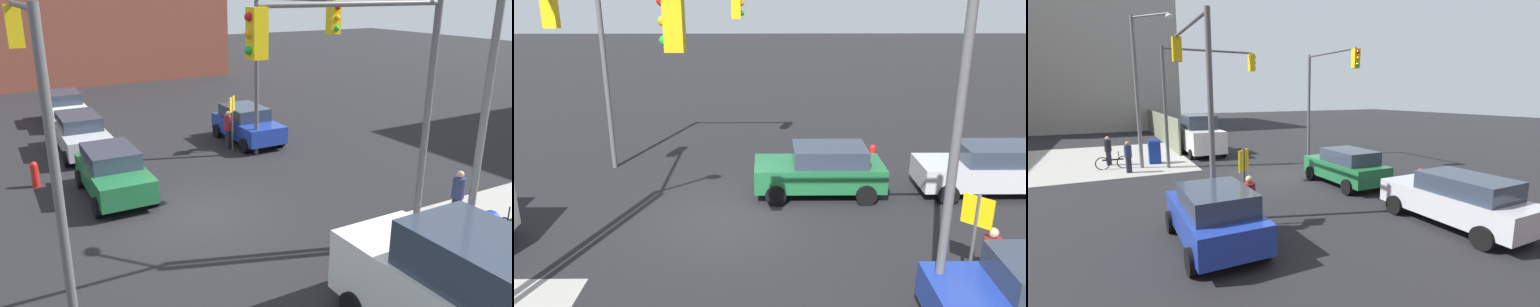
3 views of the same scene
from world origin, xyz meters
TOP-DOWN VIEW (x-y plane):
  - ground_plane at (0.00, 0.00)m, footprint 120.00×120.00m
  - sidewalk_corner at (9.00, 9.00)m, footprint 12.00×12.00m
  - construction_fence at (18.26, 3.20)m, footprint 20.53×0.12m
  - building_loft_east at (36.00, 11.66)m, footprint 20.00×24.00m
  - traffic_signal_nw_corner at (-2.50, 4.50)m, footprint 5.28×0.36m
  - traffic_signal_se_corner at (2.62, -4.50)m, footprint 4.98×0.36m
  - traffic_signal_ne_corner at (4.50, 2.46)m, footprint 0.36×5.37m
  - street_lamp_corner at (4.92, 5.56)m, footprint 2.20×1.85m
  - warning_sign_two_way at (-5.40, 3.81)m, footprint 0.48×0.48m
  - mailbox_blue at (6.20, 5.00)m, footprint 0.56×0.64m
  - fire_hydrant at (-5.00, -4.20)m, footprint 0.26×0.26m
  - hatchback_silver at (-8.33, -1.97)m, footprint 4.49×2.02m
  - hatchback_green at (-2.87, -1.94)m, footprint 4.08×2.02m
  - coupe_blue at (-6.29, 4.99)m, footprint 4.03×2.02m
  - van_white_delivery at (8.33, 1.80)m, footprint 5.40×2.32m
  - pedestrian_crossing at (4.20, 6.50)m, footprint 0.36×0.36m
  - pedestrian_waiting at (-5.80, 3.80)m, footprint 0.36×0.36m
  - pedestrian_walking_north at (6.80, 7.40)m, footprint 0.36×0.36m
  - bicycle_leaning_on_fence at (5.60, 7.20)m, footprint 0.05×1.75m

SIDE VIEW (x-z plane):
  - ground_plane at x=0.00m, z-range 0.00..0.00m
  - sidewalk_corner at x=9.00m, z-range 0.00..0.01m
  - bicycle_leaning_on_fence at x=5.60m, z-range -0.14..0.83m
  - fire_hydrant at x=-5.00m, z-range 0.02..0.96m
  - mailbox_blue at x=6.20m, z-range 0.05..1.48m
  - coupe_blue at x=-6.29m, z-range 0.03..1.65m
  - hatchback_green at x=-2.87m, z-range 0.03..1.65m
  - hatchback_silver at x=-8.33m, z-range 0.03..1.65m
  - pedestrian_crossing at x=4.20m, z-range 0.03..1.67m
  - pedestrian_walking_north at x=6.80m, z-range 0.03..1.69m
  - pedestrian_waiting at x=-5.80m, z-range 0.03..1.70m
  - construction_fence at x=18.26m, z-range 0.00..2.40m
  - van_white_delivery at x=8.33m, z-range -0.03..2.59m
  - warning_sign_two_way at x=-5.40m, z-range 0.44..2.84m
  - traffic_signal_se_corner at x=2.62m, z-range 1.35..7.85m
  - traffic_signal_nw_corner at x=-2.50m, z-range 1.37..7.87m
  - traffic_signal_ne_corner at x=4.50m, z-range 1.37..7.87m
  - street_lamp_corner at x=4.92m, z-range 0.70..8.70m
  - building_loft_east at x=36.00m, z-range 0.00..14.98m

